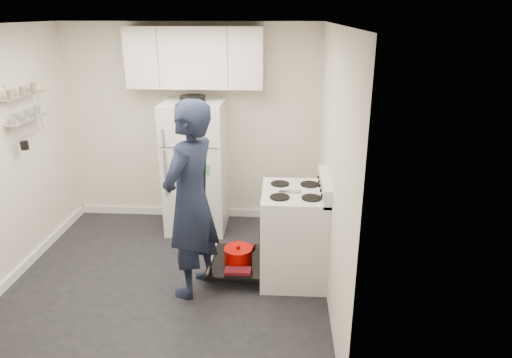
# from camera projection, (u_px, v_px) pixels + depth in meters

# --- Properties ---
(room) EXTENTS (3.21, 3.21, 2.51)m
(room) POSITION_uv_depth(u_px,v_px,m) (159.00, 168.00, 4.34)
(room) COLOR black
(room) RESTS_ON ground
(electric_range) EXTENTS (0.66, 0.76, 1.10)m
(electric_range) POSITION_uv_depth(u_px,v_px,m) (293.00, 235.00, 4.63)
(electric_range) COLOR silver
(electric_range) RESTS_ON ground
(open_oven_door) EXTENTS (0.55, 0.72, 0.23)m
(open_oven_door) POSITION_uv_depth(u_px,v_px,m) (237.00, 258.00, 4.75)
(open_oven_door) COLOR black
(open_oven_door) RESTS_ON ground
(refrigerator) EXTENTS (0.72, 0.74, 1.68)m
(refrigerator) POSITION_uv_depth(u_px,v_px,m) (196.00, 166.00, 5.61)
(refrigerator) COLOR white
(refrigerator) RESTS_ON ground
(upper_cabinets) EXTENTS (1.60, 0.33, 0.70)m
(upper_cabinets) POSITION_uv_depth(u_px,v_px,m) (195.00, 57.00, 5.34)
(upper_cabinets) COLOR silver
(upper_cabinets) RESTS_ON room
(wall_shelf_rack) EXTENTS (0.14, 0.60, 0.61)m
(wall_shelf_rack) POSITION_uv_depth(u_px,v_px,m) (25.00, 108.00, 4.69)
(wall_shelf_rack) COLOR #B2B2B7
(wall_shelf_rack) RESTS_ON room
(person) EXTENTS (0.68, 0.81, 1.90)m
(person) POSITION_uv_depth(u_px,v_px,m) (191.00, 201.00, 4.24)
(person) COLOR #161D31
(person) RESTS_ON ground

